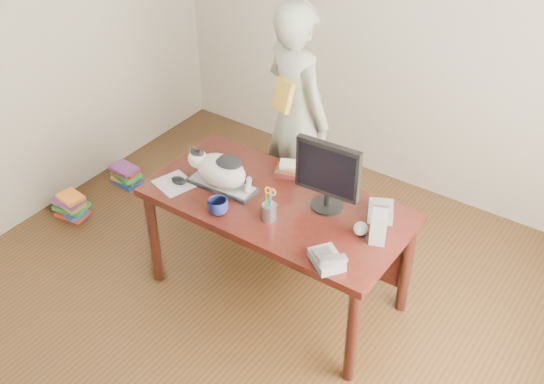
% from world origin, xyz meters
% --- Properties ---
extents(room, '(4.50, 4.50, 4.50)m').
position_xyz_m(room, '(0.00, 0.00, 1.35)').
color(room, black).
rests_on(room, ground).
extents(desk, '(1.60, 0.80, 0.75)m').
position_xyz_m(desk, '(0.00, 0.68, 0.60)').
color(desk, black).
rests_on(desk, ground).
extents(keyboard, '(0.46, 0.19, 0.03)m').
position_xyz_m(keyboard, '(-0.36, 0.53, 0.76)').
color(keyboard, black).
rests_on(keyboard, desk).
extents(cat, '(0.44, 0.24, 0.25)m').
position_xyz_m(cat, '(-0.38, 0.53, 0.88)').
color(cat, silver).
rests_on(cat, keyboard).
extents(monitor, '(0.40, 0.21, 0.45)m').
position_xyz_m(monitor, '(0.28, 0.71, 1.00)').
color(monitor, black).
rests_on(monitor, desk).
extents(pen_cup, '(0.10, 0.09, 0.23)m').
position_xyz_m(pen_cup, '(0.06, 0.44, 0.81)').
color(pen_cup, gray).
rests_on(pen_cup, desk).
extents(mousepad, '(0.28, 0.26, 0.01)m').
position_xyz_m(mousepad, '(-0.63, 0.39, 0.75)').
color(mousepad, silver).
rests_on(mousepad, desk).
extents(mouse, '(0.12, 0.09, 0.04)m').
position_xyz_m(mouse, '(-0.61, 0.41, 0.77)').
color(mouse, black).
rests_on(mouse, mousepad).
extents(coffee_mug, '(0.16, 0.16, 0.10)m').
position_xyz_m(coffee_mug, '(-0.22, 0.31, 0.80)').
color(coffee_mug, '#0D1134').
rests_on(coffee_mug, desk).
extents(phone, '(0.25, 0.23, 0.09)m').
position_xyz_m(phone, '(0.54, 0.29, 0.78)').
color(phone, slate).
rests_on(phone, desk).
extents(speaker, '(0.12, 0.12, 0.20)m').
position_xyz_m(speaker, '(0.67, 0.62, 0.85)').
color(speaker, gray).
rests_on(speaker, desk).
extents(baseball, '(0.08, 0.08, 0.08)m').
position_xyz_m(baseball, '(0.56, 0.61, 0.79)').
color(baseball, beige).
rests_on(baseball, desk).
extents(book_stack, '(0.25, 0.22, 0.08)m').
position_xyz_m(book_stack, '(-0.09, 0.90, 0.78)').
color(book_stack, '#451216').
rests_on(book_stack, desk).
extents(calculator, '(0.21, 0.23, 0.06)m').
position_xyz_m(calculator, '(0.57, 0.84, 0.78)').
color(calculator, slate).
rests_on(calculator, desk).
extents(person, '(0.71, 0.58, 1.66)m').
position_xyz_m(person, '(-0.41, 1.44, 0.83)').
color(person, silver).
rests_on(person, ground).
extents(held_book, '(0.18, 0.14, 0.22)m').
position_xyz_m(held_book, '(-0.41, 1.27, 1.05)').
color(held_book, gold).
rests_on(held_book, person).
extents(book_pile_a, '(0.27, 0.22, 0.18)m').
position_xyz_m(book_pile_a, '(-1.75, 0.40, 0.09)').
color(book_pile_a, '#A62517').
rests_on(book_pile_a, ground).
extents(book_pile_b, '(0.26, 0.20, 0.15)m').
position_xyz_m(book_pile_b, '(-1.72, 0.95, 0.07)').
color(book_pile_b, navy).
rests_on(book_pile_b, ground).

